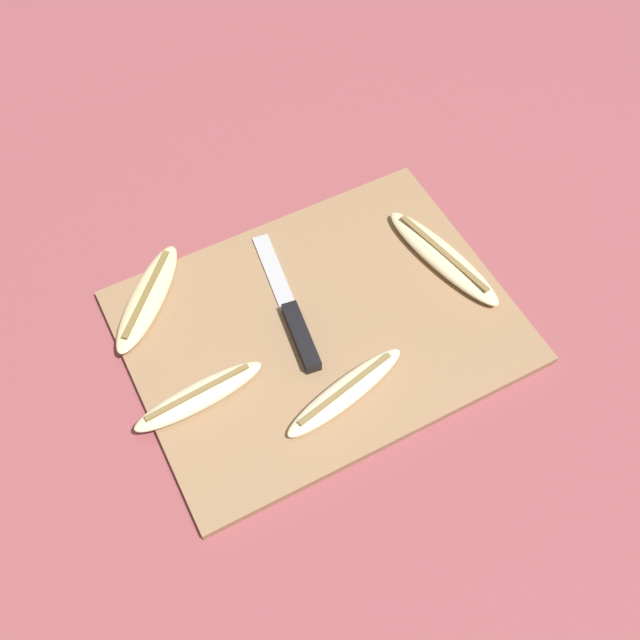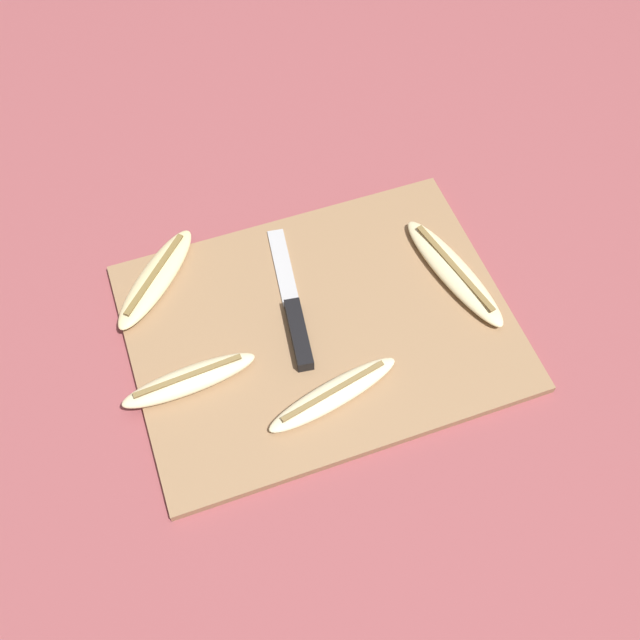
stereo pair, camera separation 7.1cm
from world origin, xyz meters
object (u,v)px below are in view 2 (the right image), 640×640
at_px(knife, 296,321).
at_px(banana_pale_long, 189,380).
at_px(banana_cream_curved, 454,272).
at_px(banana_soft_right, 156,278).
at_px(banana_bright_far, 333,394).

height_order(knife, banana_pale_long, banana_pale_long).
relative_size(banana_cream_curved, banana_soft_right, 1.31).
bearing_deg(banana_bright_far, banana_cream_curved, 28.54).
distance_m(banana_cream_curved, banana_soft_right, 0.39).
bearing_deg(banana_pale_long, banana_bright_far, -25.51).
relative_size(knife, banana_cream_curved, 1.10).
bearing_deg(knife, banana_soft_right, 149.02).
distance_m(knife, banana_pale_long, 0.15).
xyz_separation_m(banana_cream_curved, banana_bright_far, (-0.21, -0.11, -0.00)).
height_order(banana_cream_curved, banana_pale_long, banana_pale_long).
xyz_separation_m(knife, banana_bright_far, (0.01, -0.11, 0.00)).
bearing_deg(banana_cream_curved, banana_pale_long, -173.85).
distance_m(banana_cream_curved, banana_pale_long, 0.37).
distance_m(knife, banana_cream_curved, 0.22).
distance_m(banana_pale_long, banana_soft_right, 0.16).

